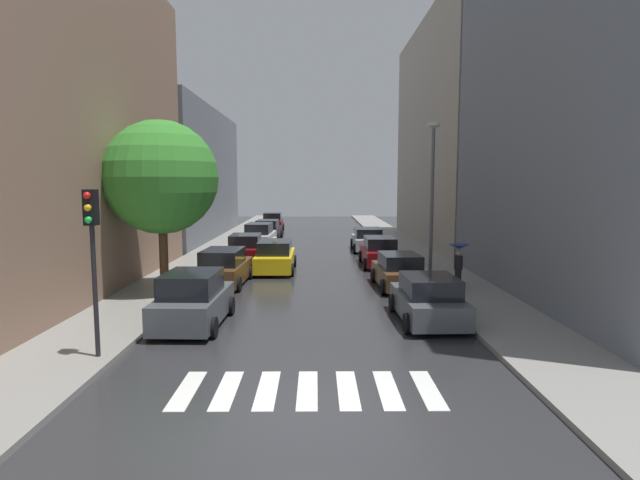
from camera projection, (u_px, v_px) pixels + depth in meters
ground_plane at (313, 252)px, 34.09m from camera, size 28.00×72.00×0.04m
sidewalk_left at (216, 251)px, 34.03m from camera, size 3.00×72.00×0.15m
sidewalk_right at (411, 251)px, 34.12m from camera, size 3.00×72.00×0.15m
crosswalk_stripes at (307, 390)px, 11.45m from camera, size 5.85×2.20×0.01m
building_left_near at (33, 114)px, 20.17m from camera, size 6.00×20.77×14.58m
building_left_mid at (181, 174)px, 42.35m from camera, size 6.00×21.40×10.56m
building_right_near at (601, 63)px, 19.37m from camera, size 6.00×16.77×18.22m
building_right_mid at (460, 134)px, 38.48m from camera, size 6.00×20.82×16.50m
parked_car_left_nearest at (193, 301)px, 16.49m from camera, size 2.16×4.16×1.79m
parked_car_left_second at (224, 268)px, 23.07m from camera, size 2.24×4.52×1.66m
parked_car_left_third at (246, 250)px, 29.44m from camera, size 2.14×4.16×1.67m
parked_car_left_fourth at (260, 237)px, 36.01m from camera, size 2.23×4.66×1.79m
parked_car_left_fifth at (268, 230)px, 41.71m from camera, size 2.25×4.23×1.60m
parked_car_left_sixth at (273, 223)px, 48.42m from camera, size 2.08×4.24×1.79m
parked_car_right_nearest at (428, 300)px, 16.96m from camera, size 2.17×4.09×1.57m
parked_car_right_second at (399, 272)px, 22.45m from camera, size 2.18×4.11×1.54m
parked_car_right_third at (379, 252)px, 28.49m from camera, size 2.04×4.42×1.62m
parked_car_right_fourth at (368, 240)px, 34.86m from camera, size 2.15×4.45×1.55m
taxi_midroad at (275, 257)px, 26.65m from camera, size 2.07×4.49×1.81m
pedestrian_foreground at (459, 257)px, 21.89m from camera, size 0.90×0.90×1.85m
street_tree_left at (161, 178)px, 20.87m from camera, size 4.64×4.64×7.00m
traffic_light_left_corner at (92, 236)px, 12.86m from camera, size 0.30×0.42×4.30m
lamp_post_right at (432, 190)px, 23.60m from camera, size 0.60×0.28×7.20m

